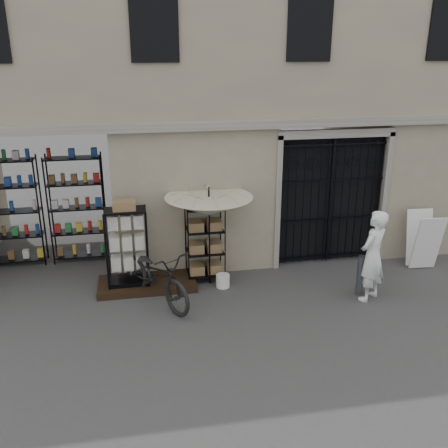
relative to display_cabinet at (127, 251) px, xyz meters
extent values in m
plane|color=black|center=(2.76, -1.52, -0.86)|extent=(80.00, 80.00, 0.00)
cube|color=gray|center=(2.76, 2.48, 3.64)|extent=(14.00, 4.00, 9.00)
cube|color=black|center=(-1.74, 1.28, 0.64)|extent=(3.00, 1.70, 3.00)
cube|color=black|center=(-1.79, 1.78, 0.39)|extent=(2.70, 0.50, 2.50)
cube|color=black|center=(4.51, 0.76, 0.64)|extent=(2.50, 0.06, 3.00)
cube|color=black|center=(4.51, 0.60, 0.59)|extent=(0.05, 0.05, 2.80)
cube|color=black|center=(0.36, 0.03, -0.79)|extent=(2.00, 0.90, 0.15)
cube|color=black|center=(0.00, 0.01, -0.67)|extent=(0.84, 0.56, 0.09)
cube|color=silver|center=(-0.02, -0.24, 0.08)|extent=(0.74, 0.09, 1.48)
cube|color=silver|center=(0.00, 0.01, -0.01)|extent=(0.70, 0.42, 1.23)
cube|color=olive|center=(0.00, 0.01, 0.92)|extent=(0.47, 0.38, 0.18)
cube|color=black|center=(1.61, 0.18, 0.01)|extent=(0.85, 0.68, 1.74)
cube|color=olive|center=(1.61, 0.18, -0.05)|extent=(0.72, 0.55, 1.30)
cylinder|color=black|center=(1.67, -0.01, 0.19)|extent=(0.04, 0.04, 2.11)
imported|color=beige|center=(1.67, -0.01, 0.96)|extent=(1.76, 1.78, 1.42)
cylinder|color=silver|center=(1.91, -0.23, -0.73)|extent=(0.36, 0.36, 0.27)
imported|color=black|center=(0.52, -0.61, -0.86)|extent=(1.23, 1.36, 2.16)
cylinder|color=#585D67|center=(4.57, -1.05, -0.44)|extent=(0.19, 0.19, 0.83)
imported|color=white|center=(4.67, -1.26, -0.86)|extent=(1.61, 1.89, 0.44)
cube|color=silver|center=(6.48, -0.28, -0.21)|extent=(0.62, 0.34, 1.27)
cube|color=silver|center=(6.51, 0.11, -0.21)|extent=(0.62, 0.34, 1.27)
camera|label=1|loc=(0.23, -9.45, 3.90)|focal=40.00mm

